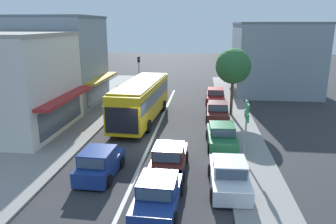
% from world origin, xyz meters
% --- Properties ---
extents(ground_plane, '(140.00, 140.00, 0.00)m').
position_xyz_m(ground_plane, '(0.00, 0.00, 0.00)').
color(ground_plane, '#2D2D30').
extents(lane_centre_line, '(0.20, 28.00, 0.01)m').
position_xyz_m(lane_centre_line, '(0.00, 4.00, 0.00)').
color(lane_centre_line, silver).
rests_on(lane_centre_line, ground).
extents(sidewalk_left, '(5.20, 44.00, 0.14)m').
position_xyz_m(sidewalk_left, '(-6.80, 6.00, 0.07)').
color(sidewalk_left, gray).
rests_on(sidewalk_left, ground).
extents(kerb_right, '(2.80, 44.00, 0.12)m').
position_xyz_m(kerb_right, '(6.20, 6.00, 0.06)').
color(kerb_right, gray).
rests_on(kerb_right, ground).
extents(shopfront_corner_near, '(8.17, 8.62, 7.14)m').
position_xyz_m(shopfront_corner_near, '(-10.18, 1.31, 3.57)').
color(shopfront_corner_near, silver).
rests_on(shopfront_corner_near, ground).
extents(shopfront_mid_block, '(8.11, 7.84, 8.45)m').
position_xyz_m(shopfront_mid_block, '(-10.18, 9.71, 4.22)').
color(shopfront_mid_block, '#84939E').
rests_on(shopfront_mid_block, ground).
extents(building_right_far, '(9.86, 11.14, 7.90)m').
position_xyz_m(building_right_far, '(11.48, 19.12, 3.95)').
color(building_right_far, '#84939E').
rests_on(building_right_far, ground).
extents(city_bus, '(3.19, 10.98, 3.23)m').
position_xyz_m(city_bus, '(-1.56, 5.15, 1.88)').
color(city_bus, yellow).
rests_on(city_bus, ground).
extents(sedan_adjacent_lane_lead, '(2.01, 4.26, 1.47)m').
position_xyz_m(sedan_adjacent_lane_lead, '(1.60, -7.94, 0.66)').
color(sedan_adjacent_lane_lead, navy).
rests_on(sedan_adjacent_lane_lead, ground).
extents(hatchback_behind_bus_near, '(1.93, 3.76, 1.54)m').
position_xyz_m(hatchback_behind_bus_near, '(-1.84, -5.20, 0.71)').
color(hatchback_behind_bus_near, navy).
rests_on(hatchback_behind_bus_near, ground).
extents(sedan_adjacent_lane_trail, '(1.97, 4.24, 1.47)m').
position_xyz_m(sedan_adjacent_lane_trail, '(1.67, -4.17, 0.66)').
color(sedan_adjacent_lane_trail, '#561E19').
rests_on(sedan_adjacent_lane_trail, ground).
extents(parked_sedan_kerb_front, '(1.98, 4.24, 1.47)m').
position_xyz_m(parked_sedan_kerb_front, '(4.75, -5.79, 0.66)').
color(parked_sedan_kerb_front, silver).
rests_on(parked_sedan_kerb_front, ground).
extents(parked_sedan_kerb_second, '(2.02, 4.26, 1.47)m').
position_xyz_m(parked_sedan_kerb_second, '(4.68, -0.01, 0.66)').
color(parked_sedan_kerb_second, '#1E6638').
rests_on(parked_sedan_kerb_second, ground).
extents(parked_sedan_kerb_third, '(1.95, 4.23, 1.47)m').
position_xyz_m(parked_sedan_kerb_third, '(4.66, 6.16, 0.66)').
color(parked_sedan_kerb_third, '#561E19').
rests_on(parked_sedan_kerb_third, ground).
extents(parked_sedan_kerb_rear, '(1.98, 4.24, 1.47)m').
position_xyz_m(parked_sedan_kerb_rear, '(4.68, 12.18, 0.66)').
color(parked_sedan_kerb_rear, maroon).
rests_on(parked_sedan_kerb_rear, ground).
extents(traffic_light_downstreet, '(0.32, 0.24, 4.20)m').
position_xyz_m(traffic_light_downstreet, '(-3.88, 16.12, 2.85)').
color(traffic_light_downstreet, gray).
rests_on(traffic_light_downstreet, ground).
extents(directional_road_sign, '(0.10, 1.40, 3.60)m').
position_xyz_m(directional_road_sign, '(5.87, -2.47, 2.70)').
color(directional_road_sign, gray).
rests_on(directional_road_sign, ground).
extents(street_tree_right, '(2.95, 2.95, 5.78)m').
position_xyz_m(street_tree_right, '(5.87, 7.32, 4.29)').
color(street_tree_right, brown).
rests_on(street_tree_right, ground).
extents(pedestrian_with_handbag_near, '(0.66, 0.27, 1.63)m').
position_xyz_m(pedestrian_with_handbag_near, '(-5.05, 11.01, 1.07)').
color(pedestrian_with_handbag_near, '#333338').
rests_on(pedestrian_with_handbag_near, sidewalk_left).
extents(pedestrian_browsing_midblock, '(0.34, 0.54, 1.63)m').
position_xyz_m(pedestrian_browsing_midblock, '(-5.04, 8.01, 1.07)').
color(pedestrian_browsing_midblock, '#4C4742').
rests_on(pedestrian_browsing_midblock, sidewalk_left).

